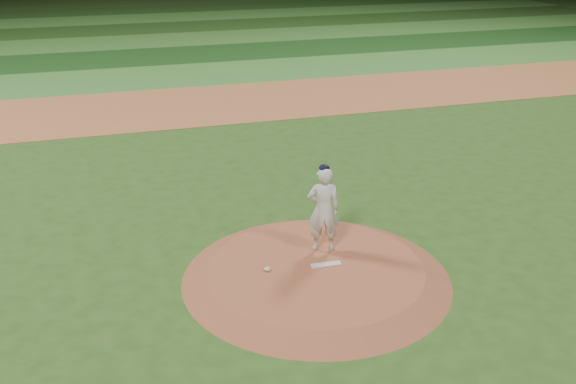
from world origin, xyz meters
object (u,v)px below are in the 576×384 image
(rosin_bag, at_px, (267,269))
(pitcher_on_mound, at_px, (323,209))
(pitching_rubber, at_px, (326,265))
(pitchers_mound, at_px, (316,272))

(rosin_bag, relative_size, pitcher_on_mound, 0.07)
(pitching_rubber, height_order, pitcher_on_mound, pitcher_on_mound)
(rosin_bag, bearing_deg, pitching_rubber, -6.69)
(pitching_rubber, xyz_separation_m, rosin_bag, (-1.21, 0.14, 0.02))
(pitching_rubber, bearing_deg, rosin_bag, 176.04)
(pitcher_on_mound, bearing_deg, rosin_bag, -158.63)
(pitchers_mound, xyz_separation_m, rosin_bag, (-1.00, 0.14, 0.16))
(rosin_bag, height_order, pitcher_on_mound, pitcher_on_mound)
(pitcher_on_mound, bearing_deg, pitching_rubber, -103.58)
(rosin_bag, xyz_separation_m, pitcher_on_mound, (1.37, 0.54, 0.92))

